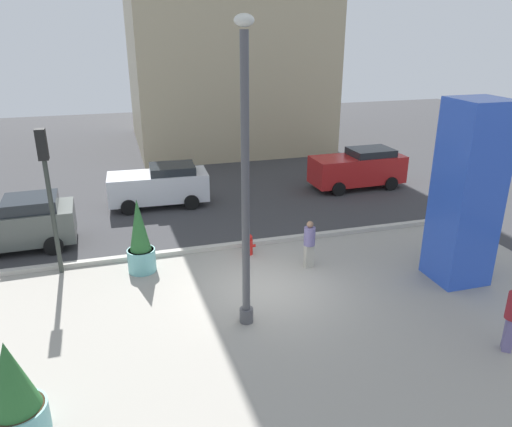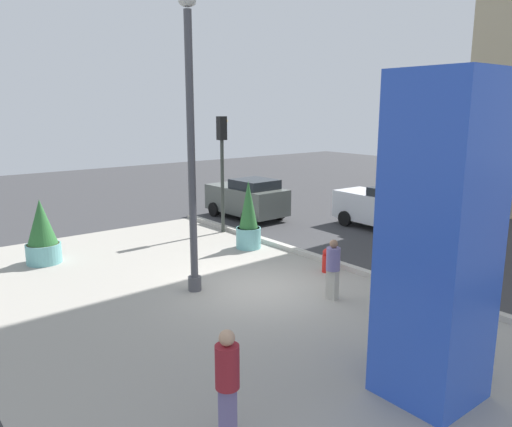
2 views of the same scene
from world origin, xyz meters
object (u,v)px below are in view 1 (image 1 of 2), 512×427
(lamp_post, at_px, (245,189))
(pedestrian_on_sidewalk, at_px, (309,242))
(car_curb_west, at_px, (358,168))
(car_far_lane, at_px, (17,224))
(fire_hydrant, at_px, (249,244))
(car_intersection, at_px, (160,185))
(potted_plant_mid_plaza, at_px, (140,241))
(art_pillar_blue, at_px, (467,194))
(potted_plant_by_pillar, at_px, (14,394))
(traffic_light_corner, at_px, (47,179))

(lamp_post, relative_size, pedestrian_on_sidewalk, 4.72)
(car_curb_west, distance_m, car_far_lane, 14.89)
(car_curb_west, relative_size, car_far_lane, 1.13)
(car_curb_west, height_order, pedestrian_on_sidewalk, car_curb_west)
(fire_hydrant, bearing_deg, car_intersection, 111.93)
(potted_plant_mid_plaza, height_order, car_curb_west, potted_plant_mid_plaza)
(art_pillar_blue, xyz_separation_m, car_curb_west, (1.38, 9.16, -1.78))
(potted_plant_mid_plaza, relative_size, car_curb_west, 0.54)
(car_far_lane, bearing_deg, car_intersection, 30.83)
(potted_plant_by_pillar, bearing_deg, art_pillar_blue, 14.30)
(potted_plant_mid_plaza, distance_m, traffic_light_corner, 3.27)
(pedestrian_on_sidewalk, bearing_deg, traffic_light_corner, 166.39)
(fire_hydrant, relative_size, pedestrian_on_sidewalk, 0.47)
(pedestrian_on_sidewalk, bearing_deg, potted_plant_by_pillar, -147.73)
(car_intersection, bearing_deg, car_far_lane, -149.17)
(potted_plant_mid_plaza, xyz_separation_m, traffic_light_corner, (-2.47, 0.62, 2.05))
(art_pillar_blue, distance_m, car_far_lane, 14.68)
(lamp_post, relative_size, car_far_lane, 1.91)
(potted_plant_by_pillar, bearing_deg, fire_hydrant, 45.62)
(lamp_post, relative_size, art_pillar_blue, 1.38)
(car_intersection, relative_size, car_far_lane, 1.07)
(car_curb_west, bearing_deg, pedestrian_on_sidewalk, -126.95)
(lamp_post, xyz_separation_m, fire_hydrant, (1.16, 3.93, -3.32))
(traffic_light_corner, bearing_deg, potted_plant_mid_plaza, -14.12)
(potted_plant_mid_plaza, distance_m, car_curb_west, 12.19)
(car_intersection, bearing_deg, fire_hydrant, -68.07)
(lamp_post, relative_size, potted_plant_mid_plaza, 3.12)
(car_curb_west, xyz_separation_m, car_far_lane, (-14.58, -3.01, -0.05))
(car_intersection, bearing_deg, potted_plant_mid_plaza, -101.37)
(art_pillar_blue, distance_m, traffic_light_corner, 12.31)
(lamp_post, xyz_separation_m, car_far_lane, (-6.39, 6.70, -2.78))
(traffic_light_corner, distance_m, pedestrian_on_sidewalk, 8.17)
(fire_hydrant, bearing_deg, potted_plant_by_pillar, -134.38)
(pedestrian_on_sidewalk, bearing_deg, lamp_post, -137.95)
(potted_plant_mid_plaza, distance_m, car_far_lane, 4.97)
(pedestrian_on_sidewalk, bearing_deg, potted_plant_mid_plaza, 166.63)
(car_curb_west, bearing_deg, traffic_light_corner, -157.67)
(lamp_post, distance_m, car_far_lane, 9.67)
(traffic_light_corner, bearing_deg, car_curb_west, 22.33)
(potted_plant_by_pillar, distance_m, car_intersection, 12.90)
(potted_plant_mid_plaza, bearing_deg, pedestrian_on_sidewalk, -13.37)
(art_pillar_blue, bearing_deg, car_intersection, 130.90)
(art_pillar_blue, relative_size, potted_plant_by_pillar, 2.63)
(car_curb_west, height_order, car_far_lane, car_curb_west)
(pedestrian_on_sidewalk, bearing_deg, car_intersection, 118.38)
(potted_plant_by_pillar, xyz_separation_m, fire_hydrant, (6.29, 6.42, -0.59))
(lamp_post, distance_m, potted_plant_mid_plaza, 5.16)
(art_pillar_blue, height_order, pedestrian_on_sidewalk, art_pillar_blue)
(lamp_post, height_order, car_curb_west, lamp_post)
(potted_plant_mid_plaza, relative_size, car_far_lane, 0.61)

